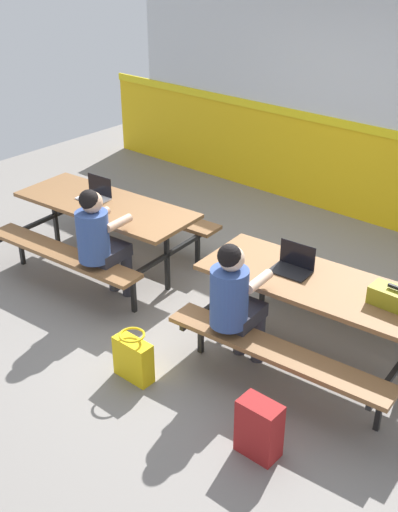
# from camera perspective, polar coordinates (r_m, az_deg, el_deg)

# --- Properties ---
(ground_plane) EXTENTS (10.00, 10.00, 0.02)m
(ground_plane) POSITION_cam_1_polar(r_m,az_deg,el_deg) (6.29, 0.96, -3.98)
(ground_plane) COLOR gray
(accent_backdrop) EXTENTS (8.00, 0.14, 2.60)m
(accent_backdrop) POSITION_cam_1_polar(r_m,az_deg,el_deg) (7.87, 13.94, 11.98)
(accent_backdrop) COLOR yellow
(accent_backdrop) RESTS_ON ground
(picnic_table_left) EXTENTS (2.01, 1.69, 0.74)m
(picnic_table_left) POSITION_cam_1_polar(r_m,az_deg,el_deg) (6.66, -8.29, 3.40)
(picnic_table_left) COLOR brown
(picnic_table_left) RESTS_ON ground
(picnic_table_right) EXTENTS (2.01, 1.69, 0.74)m
(picnic_table_right) POSITION_cam_1_polar(r_m,az_deg,el_deg) (5.29, 10.46, -3.80)
(picnic_table_right) COLOR brown
(picnic_table_right) RESTS_ON ground
(student_nearer) EXTENTS (0.38, 0.53, 1.21)m
(student_nearer) POSITION_cam_1_polar(r_m,az_deg,el_deg) (5.96, -8.89, 1.65)
(student_nearer) COLOR #2D2D38
(student_nearer) RESTS_ON ground
(student_further) EXTENTS (0.38, 0.53, 1.21)m
(student_further) POSITION_cam_1_polar(r_m,az_deg,el_deg) (4.98, 3.19, -3.75)
(student_further) COLOR #2D2D38
(student_further) RESTS_ON ground
(laptop_silver) EXTENTS (0.34, 0.24, 0.22)m
(laptop_silver) POSITION_cam_1_polar(r_m,az_deg,el_deg) (6.71, -9.22, 5.49)
(laptop_silver) COLOR silver
(laptop_silver) RESTS_ON picnic_table_left
(laptop_dark) EXTENTS (0.34, 0.24, 0.22)m
(laptop_dark) POSITION_cam_1_polar(r_m,az_deg,el_deg) (5.31, 8.38, -0.85)
(laptop_dark) COLOR black
(laptop_dark) RESTS_ON picnic_table_right
(toolbox_grey) EXTENTS (0.40, 0.18, 0.18)m
(toolbox_grey) POSITION_cam_1_polar(r_m,az_deg,el_deg) (4.98, 17.21, -3.69)
(toolbox_grey) COLOR olive
(toolbox_grey) RESTS_ON picnic_table_right
(backpack_dark) EXTENTS (0.30, 0.22, 0.44)m
(backpack_dark) POSITION_cam_1_polar(r_m,az_deg,el_deg) (4.57, 5.44, -15.09)
(backpack_dark) COLOR maroon
(backpack_dark) RESTS_ON ground
(tote_bag_bright) EXTENTS (0.34, 0.21, 0.43)m
(tote_bag_bright) POSITION_cam_1_polar(r_m,az_deg,el_deg) (5.22, -5.89, -9.08)
(tote_bag_bright) COLOR yellow
(tote_bag_bright) RESTS_ON ground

